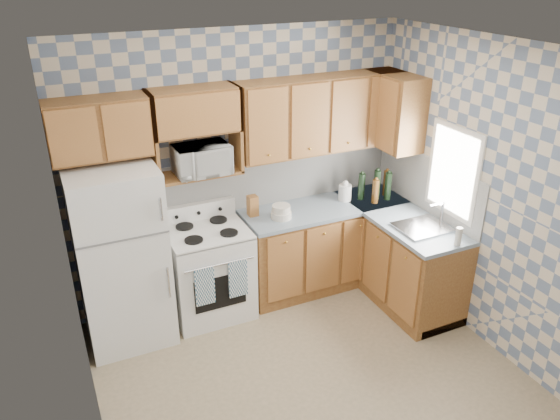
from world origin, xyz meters
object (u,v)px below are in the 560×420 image
at_px(stove_body, 209,273).
at_px(microwave, 202,160).
at_px(electric_kettle, 345,193).
at_px(refrigerator, 121,257).

height_order(stove_body, microwave, microwave).
distance_m(stove_body, microwave, 1.14).
bearing_deg(electric_kettle, refrigerator, -178.15).
bearing_deg(microwave, electric_kettle, -3.84).
distance_m(refrigerator, electric_kettle, 2.35).
bearing_deg(refrigerator, stove_body, 1.78).
xyz_separation_m(stove_body, microwave, (0.03, 0.10, 1.14)).
bearing_deg(electric_kettle, stove_body, -178.11).
distance_m(stove_body, electric_kettle, 1.64).
bearing_deg(microwave, refrigerator, -173.20).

